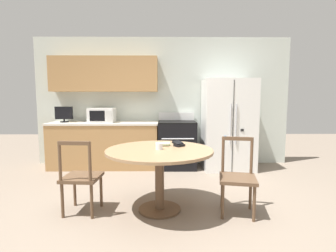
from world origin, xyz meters
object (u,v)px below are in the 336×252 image
object	(u,v)px
dining_chair_right	(238,178)
refrigerator	(228,124)
wallet	(179,144)
oven_range	(177,144)
microwave	(102,115)
candle_glass	(159,147)
countertop_tv	(64,114)
dining_chair_left	(81,178)

from	to	relation	value
dining_chair_right	refrigerator	bearing A→B (deg)	-88.65
refrigerator	wallet	world-z (taller)	refrigerator
refrigerator	oven_range	size ratio (longest dim) A/B	1.60
oven_range	microwave	bearing A→B (deg)	178.99
candle_glass	wallet	xyz separation A→B (m)	(0.24, 0.20, -0.01)
countertop_tv	dining_chair_left	bearing A→B (deg)	-64.97
oven_range	candle_glass	bearing A→B (deg)	-98.64
dining_chair_right	candle_glass	distance (m)	1.01
microwave	dining_chair_right	size ratio (longest dim) A/B	0.54
countertop_tv	candle_glass	distance (m)	2.83
dining_chair_left	refrigerator	bearing A→B (deg)	45.90
dining_chair_right	wallet	bearing A→B (deg)	-9.89
oven_range	microwave	world-z (taller)	microwave
microwave	countertop_tv	bearing A→B (deg)	177.74
oven_range	dining_chair_right	bearing A→B (deg)	-73.06
refrigerator	dining_chair_right	bearing A→B (deg)	-100.04
refrigerator	oven_range	bearing A→B (deg)	176.32
refrigerator	dining_chair_left	size ratio (longest dim) A/B	1.92
countertop_tv	wallet	world-z (taller)	countertop_tv
refrigerator	dining_chair_left	xyz separation A→B (m)	(-2.22, -1.99, -0.43)
refrigerator	wallet	distance (m)	2.03
dining_chair_right	wallet	size ratio (longest dim) A/B	5.17
countertop_tv	dining_chair_left	distance (m)	2.41
oven_range	wallet	distance (m)	1.83
oven_range	wallet	bearing A→B (deg)	-91.95
oven_range	refrigerator	bearing A→B (deg)	-3.68
countertop_tv	dining_chair_left	size ratio (longest dim) A/B	0.38
microwave	wallet	size ratio (longest dim) A/B	2.81
wallet	microwave	bearing A→B (deg)	127.59
dining_chair_right	wallet	world-z (taller)	dining_chair_right
microwave	dining_chair_left	size ratio (longest dim) A/B	0.54
countertop_tv	microwave	bearing A→B (deg)	-2.26
oven_range	dining_chair_right	world-z (taller)	oven_range
oven_range	wallet	xyz separation A→B (m)	(-0.06, -1.80, 0.32)
oven_range	dining_chair_left	distance (m)	2.40
refrigerator	dining_chair_left	distance (m)	3.02
dining_chair_left	wallet	world-z (taller)	dining_chair_left
microwave	countertop_tv	xyz separation A→B (m)	(-0.75, 0.03, 0.02)
candle_glass	wallet	world-z (taller)	candle_glass
countertop_tv	refrigerator	bearing A→B (deg)	-2.13
microwave	wallet	xyz separation A→B (m)	(1.41, -1.83, -0.25)
countertop_tv	dining_chair_right	size ratio (longest dim) A/B	0.38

